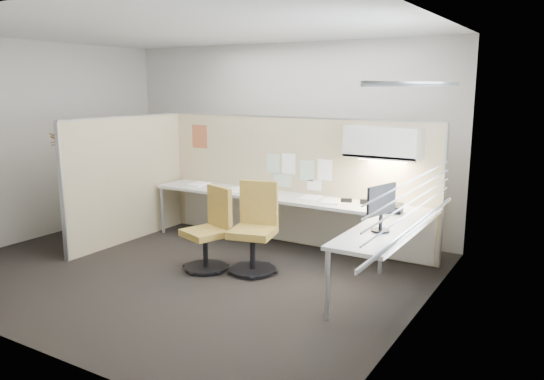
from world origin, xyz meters
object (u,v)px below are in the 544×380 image
Objects in this scene: monitor at (381,205)px; phone at (393,208)px; chair_right at (255,231)px; desk at (301,210)px; chair_left at (210,232)px.

monitor is 2.11× the size of phone.
monitor reaches higher than chair_right.
phone is at bearing 25.58° from monitor.
desk is at bearing 72.92° from monitor.
desk is at bearing 61.77° from chair_right.
chair_right is at bearing 43.00° from chair_left.
desk is 0.81m from chair_right.
chair_right reaches higher than phone.
chair_right is 1.64m from phone.
phone is (1.42, 0.77, 0.29)m from chair_right.
chair_left is (-0.70, -1.00, -0.14)m from desk.
chair_right reaches higher than chair_left.
phone is (1.21, -0.01, 0.18)m from desk.
desk is 4.08× the size of chair_left.
desk is 1.23m from chair_left.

